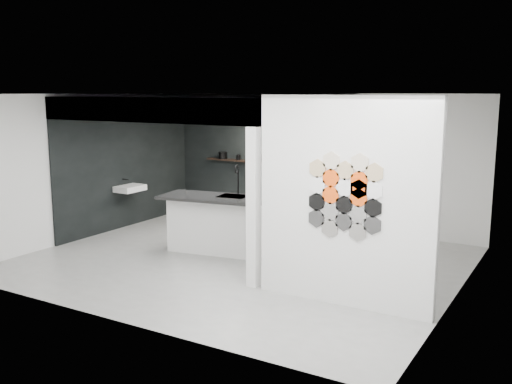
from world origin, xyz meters
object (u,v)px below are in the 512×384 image
object	(u,v)px
glass_vase	(321,162)
bottle_dark	(260,158)
glass_bowl	(321,163)
utensil_cup	(238,157)
kitchen_island	(217,223)
partition_panel	(345,203)
stockpot	(223,155)
kettle	(302,160)
wall_basin	(130,188)

from	to	relation	value
glass_vase	bottle_dark	distance (m)	1.45
glass_bowl	utensil_cup	xyz separation A→B (m)	(-2.02, 0.00, 0.01)
kitchen_island	bottle_dark	world-z (taller)	kitchen_island
partition_panel	glass_vase	size ratio (longest dim) A/B	18.15
stockpot	kettle	distance (m)	2.02
partition_panel	bottle_dark	distance (m)	5.23
kitchen_island	glass_vase	distance (m)	2.88
stockpot	bottle_dark	bearing A→B (deg)	0.00
kitchen_island	utensil_cup	bearing A→B (deg)	105.29
stockpot	utensil_cup	xyz separation A→B (m)	(0.43, 0.00, -0.02)
partition_panel	wall_basin	xyz separation A→B (m)	(-5.46, 1.80, -0.55)
partition_panel	utensil_cup	world-z (taller)	partition_panel
kitchen_island	glass_vase	world-z (taller)	kitchen_island
glass_bowl	glass_vase	world-z (taller)	glass_vase
kitchen_island	utensil_cup	size ratio (longest dim) A/B	18.09
bottle_dark	utensil_cup	bearing A→B (deg)	180.00
partition_panel	stockpot	world-z (taller)	partition_panel
partition_panel	glass_vase	bearing A→B (deg)	118.23
wall_basin	bottle_dark	size ratio (longest dim) A/B	3.67
wall_basin	stockpot	bearing A→B (deg)	65.41
wall_basin	kettle	world-z (taller)	kettle
stockpot	kettle	bearing A→B (deg)	0.00
bottle_dark	kitchen_island	bearing A→B (deg)	-76.56
wall_basin	glass_bowl	xyz separation A→B (m)	(3.39, 2.07, 0.52)
glass_vase	utensil_cup	bearing A→B (deg)	180.00
glass_bowl	glass_vase	size ratio (longest dim) A/B	0.89
kettle	utensil_cup	world-z (taller)	kettle
wall_basin	glass_vase	size ratio (longest dim) A/B	3.89
bottle_dark	utensil_cup	world-z (taller)	bottle_dark
kitchen_island	utensil_cup	distance (m)	3.00
kettle	stockpot	bearing A→B (deg)	-160.62
glass_vase	kettle	bearing A→B (deg)	180.00
partition_panel	glass_bowl	world-z (taller)	partition_panel
glass_bowl	bottle_dark	xyz separation A→B (m)	(-1.45, 0.00, 0.03)
stockpot	glass_bowl	size ratio (longest dim) A/B	1.38
bottle_dark	utensil_cup	xyz separation A→B (m)	(-0.57, 0.00, -0.03)
kettle	bottle_dark	distance (m)	1.02
partition_panel	bottle_dark	xyz separation A→B (m)	(-3.52, 3.87, 0.00)
bottle_dark	partition_panel	bearing A→B (deg)	-47.67
partition_panel	utensil_cup	distance (m)	5.63
glass_vase	kitchen_island	bearing A→B (deg)	-107.40
wall_basin	partition_panel	bearing A→B (deg)	-18.23
partition_panel	kettle	size ratio (longest dim) A/B	14.23
partition_panel	kitchen_island	distance (m)	3.27
kettle	glass_bowl	world-z (taller)	kettle
kitchen_island	glass_vase	xyz separation A→B (m)	(0.82, 2.62, 0.87)
kettle	utensil_cup	xyz separation A→B (m)	(-1.59, 0.00, -0.03)
kitchen_island	stockpot	size ratio (longest dim) A/B	10.85
glass_bowl	partition_panel	bearing A→B (deg)	-61.77
bottle_dark	utensil_cup	size ratio (longest dim) A/B	1.44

